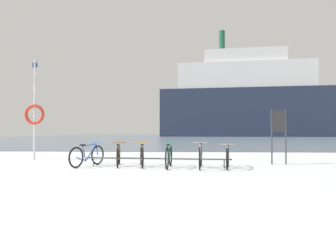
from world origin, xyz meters
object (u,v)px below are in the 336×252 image
object	(u,v)px
info_sign	(279,127)
rescue_post	(35,112)
bicycle_5	(228,157)
bicycle_2	(142,156)
bicycle_3	(169,156)
ferry_ship	(247,101)
bicycle_1	(118,155)
bicycle_0	(87,156)
bicycle_4	(201,156)

from	to	relation	value
info_sign	rescue_post	world-z (taller)	rescue_post
bicycle_5	info_sign	xyz separation A→B (m)	(1.98, 1.23, 0.98)
bicycle_2	bicycle_3	size ratio (longest dim) A/B	0.97
bicycle_3	ferry_ship	world-z (taller)	ferry_ship
bicycle_1	bicycle_2	bearing A→B (deg)	-7.12
bicycle_5	info_sign	bearing A→B (deg)	31.87
bicycle_0	bicycle_2	bearing A→B (deg)	-0.57
bicycle_1	bicycle_3	world-z (taller)	bicycle_3
bicycle_2	bicycle_5	size ratio (longest dim) A/B	0.99
bicycle_1	ferry_ship	xyz separation A→B (m)	(17.91, 66.10, 8.70)
bicycle_3	bicycle_4	xyz separation A→B (m)	(1.02, -0.06, 0.01)
bicycle_2	rescue_post	size ratio (longest dim) A/B	0.39
bicycle_4	ferry_ship	bearing A→B (deg)	77.15
bicycle_5	bicycle_2	bearing A→B (deg)	174.75
ferry_ship	bicycle_1	bearing A→B (deg)	-105.16
bicycle_4	bicycle_5	xyz separation A→B (m)	(0.86, 0.05, -0.02)
bicycle_3	rescue_post	bearing A→B (deg)	157.69
bicycle_1	bicycle_0	bearing A→B (deg)	-175.46
bicycle_3	bicycle_5	xyz separation A→B (m)	(1.88, -0.00, -0.01)
bicycle_1	ferry_ship	bearing A→B (deg)	74.84
bicycle_0	info_sign	distance (m)	6.77
bicycle_5	rescue_post	bearing A→B (deg)	162.84
info_sign	ferry_ship	xyz separation A→B (m)	(12.32, 65.23, 7.73)
bicycle_0	ferry_ship	bearing A→B (deg)	74.02
bicycle_2	ferry_ship	distance (m)	68.93
bicycle_5	ferry_ship	distance (m)	68.54
bicycle_5	bicycle_0	bearing A→B (deg)	176.61
bicycle_1	info_sign	size ratio (longest dim) A/B	0.85
bicycle_0	info_sign	bearing A→B (deg)	8.23
bicycle_0	bicycle_2	distance (m)	1.85
bicycle_3	bicycle_5	distance (m)	1.88
bicycle_0	bicycle_3	xyz separation A→B (m)	(2.77, -0.27, 0.01)
rescue_post	bicycle_2	bearing A→B (deg)	-23.55
bicycle_1	bicycle_4	xyz separation A→B (m)	(2.74, -0.41, 0.02)
bicycle_3	bicycle_2	bearing A→B (deg)	164.50
ferry_ship	bicycle_2	bearing A→B (deg)	-104.49
ferry_ship	bicycle_0	bearing A→B (deg)	-105.98
rescue_post	ferry_ship	bearing A→B (deg)	71.16
bicycle_5	ferry_ship	xyz separation A→B (m)	(14.31, 66.46, 8.70)
bicycle_0	bicycle_4	bearing A→B (deg)	-4.98
bicycle_1	ferry_ship	size ratio (longest dim) A/B	0.04
rescue_post	ferry_ship	world-z (taller)	ferry_ship
info_sign	ferry_ship	bearing A→B (deg)	79.30
bicycle_4	rescue_post	distance (m)	7.29
bicycle_0	ferry_ship	distance (m)	69.39
bicycle_3	ferry_ship	distance (m)	68.95
bicycle_3	bicycle_5	size ratio (longest dim) A/B	1.02
bicycle_5	rescue_post	world-z (taller)	rescue_post
bicycle_0	bicycle_1	size ratio (longest dim) A/B	1.00
bicycle_5	bicycle_4	bearing A→B (deg)	-176.43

